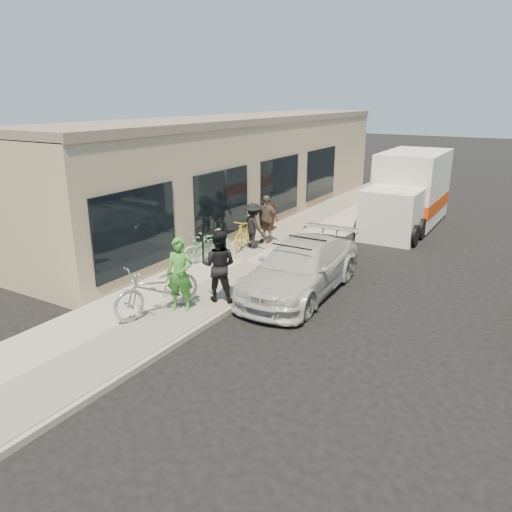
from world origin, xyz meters
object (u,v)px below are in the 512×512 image
at_px(bystander_b, 266,219).
at_px(sandwich_board, 265,217).
at_px(sedan_white, 300,268).
at_px(woman_rider, 180,274).
at_px(man_standing, 219,266).
at_px(sedan_silver, 325,259).
at_px(cruiser_bike_b, 208,247).
at_px(bike_rack, 210,244).
at_px(cruiser_bike_c, 245,233).
at_px(tandem_bike, 158,289).
at_px(moving_truck, 408,194).
at_px(bystander_a, 253,226).
at_px(cruiser_bike_a, 212,245).

bearing_deg(bystander_b, sandwich_board, 122.74).
relative_size(sedan_white, woman_rider, 2.74).
distance_m(sandwich_board, sedan_white, 6.00).
bearing_deg(man_standing, bystander_b, -90.12).
bearing_deg(sedan_silver, cruiser_bike_b, -165.35).
distance_m(bike_rack, cruiser_bike_c, 1.79).
distance_m(tandem_bike, man_standing, 1.60).
relative_size(man_standing, cruiser_bike_b, 1.04).
relative_size(woman_rider, cruiser_bike_c, 1.06).
distance_m(moving_truck, bystander_b, 6.36).
bearing_deg(tandem_bike, cruiser_bike_c, 117.22).
distance_m(sandwich_board, bystander_a, 2.40).
distance_m(sandwich_board, cruiser_bike_c, 2.43).
height_order(bystander_a, bystander_b, bystander_b).
xyz_separation_m(tandem_bike, bystander_a, (-0.81, 5.61, 0.17)).
bearing_deg(cruiser_bike_a, bike_rack, -53.51).
xyz_separation_m(sandwich_board, sedan_silver, (3.78, -3.11, -0.13)).
distance_m(tandem_bike, bystander_a, 5.67).
bearing_deg(sedan_white, cruiser_bike_b, 168.29).
distance_m(sandwich_board, sedan_silver, 4.90).
distance_m(tandem_bike, cruiser_bike_a, 4.13).
xyz_separation_m(cruiser_bike_b, cruiser_bike_c, (0.22, 1.77, 0.05)).
distance_m(moving_truck, bystander_a, 7.09).
bearing_deg(woman_rider, man_standing, 41.50).
height_order(sandwich_board, bystander_a, bystander_a).
bearing_deg(sedan_silver, sandwich_board, 138.61).
bearing_deg(cruiser_bike_c, bike_rack, -102.92).
height_order(sedan_white, sedan_silver, sedan_white).
distance_m(sedan_white, tandem_bike, 3.79).
bearing_deg(man_standing, cruiser_bike_b, -66.00).
bearing_deg(cruiser_bike_c, tandem_bike, -88.43).
bearing_deg(cruiser_bike_a, sandwich_board, 108.16).
distance_m(moving_truck, tandem_bike, 12.11).
height_order(man_standing, bystander_a, man_standing).
relative_size(sandwich_board, tandem_bike, 0.42).
relative_size(woman_rider, cruiser_bike_b, 1.02).
relative_size(sandwich_board, moving_truck, 0.16).
distance_m(bike_rack, moving_truck, 8.97).
xyz_separation_m(moving_truck, bystander_b, (-3.40, -5.36, -0.32)).
bearing_deg(bike_rack, moving_truck, 65.09).
xyz_separation_m(moving_truck, cruiser_bike_b, (-3.89, -8.11, -0.68)).
xyz_separation_m(bike_rack, cruiser_bike_b, (-0.12, 0.02, -0.12)).
relative_size(cruiser_bike_a, bystander_b, 0.94).
xyz_separation_m(sandwich_board, man_standing, (2.42, -6.48, 0.41)).
distance_m(sandwich_board, man_standing, 6.93).
relative_size(cruiser_bike_c, bystander_a, 1.10).
distance_m(bike_rack, tandem_bike, 3.88).
height_order(cruiser_bike_a, bystander_a, bystander_a).
bearing_deg(cruiser_bike_a, cruiser_bike_c, 95.26).
height_order(bike_rack, tandem_bike, tandem_bike).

